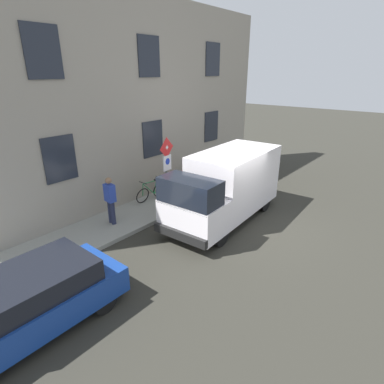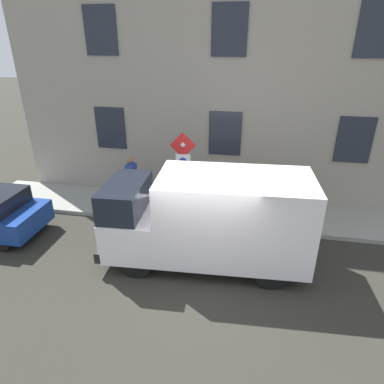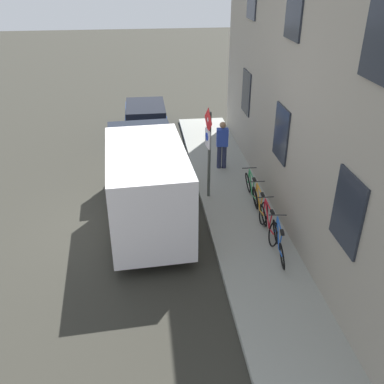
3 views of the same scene
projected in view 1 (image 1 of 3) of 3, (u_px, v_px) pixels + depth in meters
The scene contains 11 objects.
ground_plane at pixel (239, 223), 11.40m from camera, with size 80.00×80.00×0.00m, color #2E2D27.
sidewalk_slab at pixel (172, 199), 13.39m from camera, with size 2.07×17.12×0.14m, color gray.
building_facade at pixel (145, 103), 12.79m from camera, with size 0.75×15.12×7.98m.
sign_post_stacked at pixel (167, 165), 11.42m from camera, with size 0.18×0.56×2.77m.
delivery_van at pixel (226, 185), 11.33m from camera, with size 2.30×5.44×2.50m.
parked_hatchback at pixel (30, 300), 6.53m from camera, with size 1.76×4.00×1.38m.
bicycle_blue at pixel (195, 175), 15.06m from camera, with size 0.49×1.71×0.89m.
bicycle_red at pixel (182, 180), 14.39m from camera, with size 0.46×1.71×0.89m.
bicycle_orange at pixel (168, 185), 13.71m from camera, with size 0.46×1.71×0.89m.
bicycle_green at pixel (152, 191), 13.04m from camera, with size 0.46×1.71×0.89m.
pedestrian at pixel (110, 199), 10.80m from camera, with size 0.43×0.30×1.72m.
Camera 1 is at (-5.19, 8.95, 5.23)m, focal length 29.04 mm.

